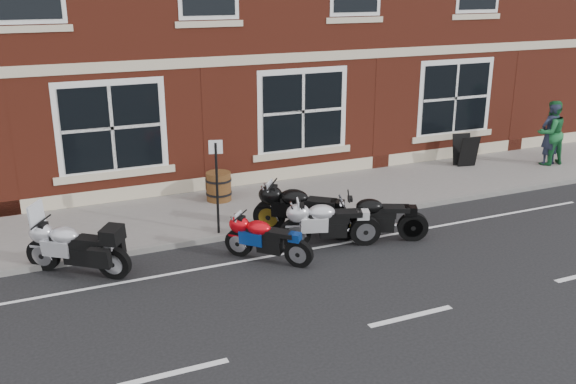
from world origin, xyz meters
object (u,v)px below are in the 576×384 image
object	(u,v)px
moto_touring_silver	(75,245)
moto_sport_red	(267,238)
moto_sport_silver	(328,222)
parking_sign	(217,180)
moto_naked_black	(376,216)
barrel_planter	(219,186)
moto_sport_black	(303,208)
a_board_sign	(465,150)
pedestrian_right	(551,133)
pedestrian_left	(550,134)

from	to	relation	value
moto_touring_silver	moto_sport_red	size ratio (longest dim) A/B	1.20
moto_sport_silver	parking_sign	bearing A→B (deg)	73.84
moto_naked_black	barrel_planter	bearing A→B (deg)	59.52
moto_naked_black	moto_sport_black	bearing A→B (deg)	80.23
moto_touring_silver	a_board_sign	bearing A→B (deg)	-38.13
moto_sport_red	pedestrian_right	size ratio (longest dim) A/B	0.78
a_board_sign	moto_sport_red	bearing A→B (deg)	-143.61
moto_sport_black	a_board_sign	distance (m)	7.00
moto_touring_silver	a_board_sign	size ratio (longest dim) A/B	1.91
pedestrian_right	barrel_planter	distance (m)	9.96
moto_sport_black	parking_sign	world-z (taller)	parking_sign
moto_naked_black	barrel_planter	world-z (taller)	moto_naked_black
moto_sport_red	parking_sign	xyz separation A→B (m)	(-0.52, 1.51, 0.82)
moto_sport_red	moto_sport_black	size ratio (longest dim) A/B	0.78
moto_naked_black	moto_touring_silver	bearing A→B (deg)	107.66
barrel_planter	pedestrian_right	bearing A→B (deg)	-4.54
moto_sport_black	moto_sport_silver	size ratio (longest dim) A/B	0.91
moto_sport_black	pedestrian_right	distance (m)	9.03
moto_sport_silver	barrel_planter	size ratio (longest dim) A/B	2.88
moto_naked_black	barrel_planter	size ratio (longest dim) A/B	2.77
pedestrian_left	parking_sign	distance (m)	10.64
parking_sign	moto_sport_silver	bearing A→B (deg)	-18.13
moto_sport_red	pedestrian_left	size ratio (longest dim) A/B	0.80
barrel_planter	moto_sport_red	bearing A→B (deg)	-92.58
a_board_sign	parking_sign	world-z (taller)	parking_sign
moto_sport_red	barrel_planter	size ratio (longest dim) A/B	2.07
moto_sport_silver	pedestrian_right	bearing A→B (deg)	-54.68
moto_naked_black	pedestrian_right	distance (m)	8.05
moto_touring_silver	moto_sport_red	world-z (taller)	moto_touring_silver
moto_sport_silver	pedestrian_right	size ratio (longest dim) A/B	1.09
a_board_sign	pedestrian_right	bearing A→B (deg)	-8.47
moto_touring_silver	barrel_planter	bearing A→B (deg)	-15.83
a_board_sign	barrel_planter	distance (m)	7.55
moto_sport_red	a_board_sign	distance (m)	8.52
moto_sport_red	moto_sport_silver	distance (m)	1.45
moto_touring_silver	pedestrian_right	bearing A→B (deg)	-43.88
moto_touring_silver	pedestrian_left	distance (m)	13.70
moto_sport_black	moto_naked_black	distance (m)	1.58
moto_sport_black	parking_sign	bearing A→B (deg)	113.00
moto_sport_black	moto_naked_black	xyz separation A→B (m)	(1.29, -0.92, -0.05)
a_board_sign	pedestrian_left	bearing A→B (deg)	-9.14
moto_touring_silver	pedestrian_right	distance (m)	13.73
moto_sport_black	pedestrian_right	bearing A→B (deg)	-38.21
moto_sport_silver	barrel_planter	xyz separation A→B (m)	(-1.28, 3.41, -0.07)
pedestrian_left	barrel_planter	distance (m)	9.93
moto_sport_black	barrel_planter	world-z (taller)	moto_sport_black
pedestrian_right	barrel_planter	world-z (taller)	pedestrian_right
moto_sport_red	a_board_sign	bearing A→B (deg)	-17.10
moto_sport_silver	moto_touring_silver	bearing A→B (deg)	99.89
pedestrian_right	a_board_sign	xyz separation A→B (m)	(-2.36, 0.84, -0.48)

